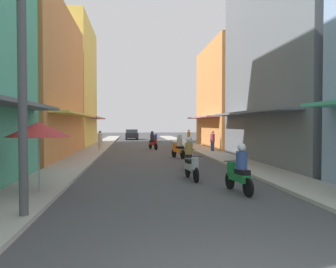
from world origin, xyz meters
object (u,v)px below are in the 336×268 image
Objects in this scene: pedestrian_midway at (189,137)px; pedestrian_crossing at (212,142)px; motorbike_blue at (155,138)px; pedestrian_far at (100,141)px; motorbike_white at (189,155)px; motorbike_green at (239,171)px; motorbike_orange at (178,147)px; parked_car at (132,134)px; motorbike_maroon at (153,141)px; utility_pole at (22,79)px; motorbike_silver at (192,167)px; vendor_umbrella at (39,130)px.

pedestrian_crossing is at bearing -88.98° from pedestrian_midway.
motorbike_blue is 15.70m from pedestrian_far.
motorbike_green is at bearing -82.59° from motorbike_white.
motorbike_white is 5.65m from motorbike_orange.
parked_car is (-3.44, 37.08, 0.04)m from motorbike_green.
pedestrian_midway reaches higher than motorbike_maroon.
pedestrian_midway is (-0.17, 9.71, -0.04)m from pedestrian_crossing.
utility_pole is at bearing -93.33° from parked_car.
motorbike_maroon is 7.52m from motorbike_orange.
motorbike_blue is 25.76m from motorbike_white.
motorbike_silver is 1.00× the size of motorbike_blue.
parked_car is (-1.88, 18.79, 0.04)m from motorbike_maroon.
motorbike_white is 12.15m from pedestrian_far.
motorbike_green reaches higher than parked_car.
motorbike_blue is at bearing 88.89° from motorbike_silver.
motorbike_white reaches higher than motorbike_blue.
pedestrian_crossing is at bearing 70.09° from motorbike_white.
vendor_umbrella is (-0.30, -15.90, 1.16)m from pedestrian_far.
motorbike_blue is at bearing 90.22° from motorbike_orange.
motorbike_blue is 16.53m from pedestrian_crossing.
motorbike_blue is 31.21m from vendor_umbrella.
motorbike_orange is at bearing 87.14° from motorbike_white.
parked_car is 36.88m from vendor_umbrella.
utility_pole is at bearing -89.72° from pedestrian_far.
pedestrian_crossing reaches higher than motorbike_orange.
pedestrian_crossing reaches higher than motorbike_silver.
vendor_umbrella is at bearing -91.08° from pedestrian_far.
motorbike_white is at bearing 56.26° from utility_pole.
motorbike_white is at bearing 97.41° from motorbike_green.
motorbike_silver is 0.81× the size of vendor_umbrella.
utility_pole is (-5.74, -2.36, 2.45)m from motorbike_green.
pedestrian_far is 0.27× the size of utility_pole.
motorbike_orange is 1.04× the size of pedestrian_far.
motorbike_blue is 1.04× the size of motorbike_maroon.
vendor_umbrella is (-8.73, -24.16, 1.20)m from pedestrian_midway.
utility_pole is at bearing -157.61° from motorbike_green.
motorbike_blue is 1.08× the size of pedestrian_crossing.
parked_car is at bearing 85.82° from vendor_umbrella.
motorbike_silver is at bearing -88.03° from motorbike_maroon.
motorbike_maroon is 21.20m from utility_pole.
parked_car is at bearing 105.59° from pedestrian_crossing.
vendor_umbrella is 0.36× the size of utility_pole.
motorbike_blue is 6.79m from parked_car.
motorbike_orange is (0.08, -20.12, 0.20)m from motorbike_blue.
pedestrian_far is at bearing -154.14° from motorbike_maroon.
pedestrian_far is at bearing -109.94° from motorbike_blue.
vendor_umbrella reaches higher than motorbike_green.
motorbike_orange is 0.97× the size of motorbike_green.
pedestrian_midway is 0.72× the size of vendor_umbrella.
motorbike_green is at bearing -85.10° from motorbike_maroon.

